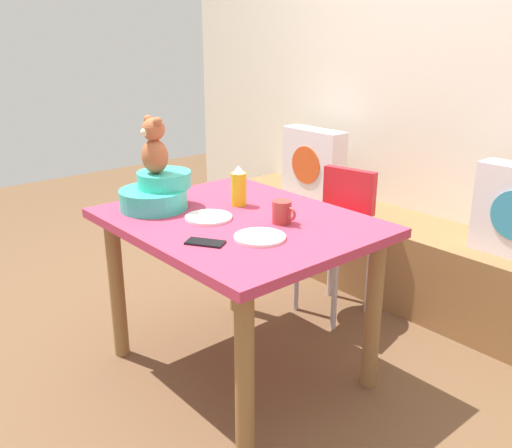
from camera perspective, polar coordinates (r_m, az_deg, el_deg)
name	(u,v)px	position (r m, az deg, el deg)	size (l,w,h in m)	color
ground_plane	(240,368)	(2.71, -1.65, -14.38)	(8.00, 8.00, 0.00)	brown
back_wall	(443,67)	(3.38, 18.48, 14.90)	(4.40, 0.10, 2.60)	silver
window_bench	(398,258)	(3.39, 14.20, -3.36)	(2.60, 0.44, 0.46)	olive
pillow_floral_left	(313,163)	(3.65, 5.86, 6.15)	(0.44, 0.15, 0.44)	silver
dining_table	(238,243)	(2.42, -1.80, -1.95)	(1.12, 0.89, 0.74)	#B73351
highchair	(336,222)	(3.03, 8.16, 0.17)	(0.38, 0.50, 0.79)	red
infant_seat_teal	(157,192)	(2.53, -10.02, 3.18)	(0.30, 0.33, 0.16)	#36C8AD
teddy_bear	(154,147)	(2.49, -10.31, 7.75)	(0.13, 0.12, 0.25)	#AB5D37
ketchup_bottle	(239,187)	(2.53, -1.77, 3.81)	(0.07, 0.07, 0.18)	gold
coffee_mug	(282,212)	(2.30, 2.69, 1.22)	(0.12, 0.08, 0.09)	#9E332D
dinner_plate_near	(209,217)	(2.38, -4.84, 0.67)	(0.20, 0.20, 0.01)	white
dinner_plate_far	(260,237)	(2.14, 0.39, -1.35)	(0.20, 0.20, 0.01)	white
cell_phone	(205,243)	(2.10, -5.18, -1.89)	(0.07, 0.14, 0.01)	black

